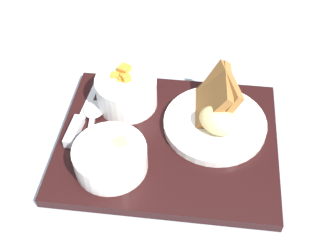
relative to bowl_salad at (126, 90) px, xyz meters
The scene contains 7 objects.
ground_plane 0.13m from the bowl_salad, 45.54° to the right, with size 4.00×4.00×0.00m, color #99A3AD.
serving_tray 0.12m from the bowl_salad, 45.54° to the right, with size 0.40×0.33×0.02m.
bowl_salad is the anchor object (origin of this frame).
bowl_soup 0.15m from the bowl_salad, 94.02° to the right, with size 0.12×0.12×0.05m.
plate_main 0.17m from the bowl_salad, 16.06° to the right, with size 0.18×0.18×0.09m.
knife 0.11m from the bowl_salad, 142.38° to the right, with size 0.04×0.19×0.02m.
spoon 0.08m from the bowl_salad, 144.20° to the right, with size 0.04×0.14×0.01m.
Camera 1 is at (0.02, -0.48, 0.58)m, focal length 45.00 mm.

